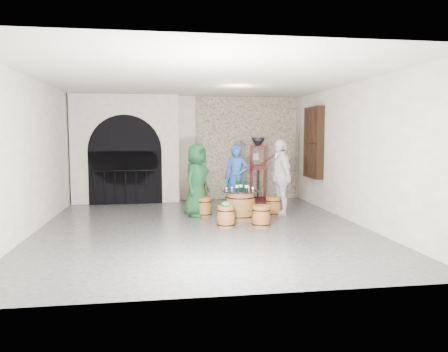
{
  "coord_description": "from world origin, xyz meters",
  "views": [
    {
      "loc": [
        -0.88,
        -9.08,
        2.01
      ],
      "look_at": [
        0.59,
        0.75,
        1.05
      ],
      "focal_mm": 34.0,
      "sensor_mm": 36.0,
      "label": 1
    }
  ],
  "objects": [
    {
      "name": "barrel_stool_far",
      "position": [
        1.07,
        1.7,
        0.24
      ],
      "size": [
        0.41,
        0.41,
        0.48
      ],
      "color": "brown",
      "rests_on": "ground"
    },
    {
      "name": "barrel_stool_right",
      "position": [
        1.88,
        1.07,
        0.24
      ],
      "size": [
        0.41,
        0.41,
        0.48
      ],
      "color": "brown",
      "rests_on": "ground"
    },
    {
      "name": "tasting_glass_d",
      "position": [
        1.23,
        0.93,
        0.74
      ],
      "size": [
        0.05,
        0.05,
        0.1
      ],
      "primitive_type": null,
      "color": "#B97224",
      "rests_on": "barrel_table"
    },
    {
      "name": "wall_right",
      "position": [
        3.5,
        0.0,
        1.6
      ],
      "size": [
        0.0,
        8.0,
        8.0
      ],
      "primitive_type": "plane",
      "rotation": [
        1.57,
        0.0,
        -1.57
      ],
      "color": "beige",
      "rests_on": "ground"
    },
    {
      "name": "tasting_glass_e",
      "position": [
        1.25,
        0.56,
        0.74
      ],
      "size": [
        0.05,
        0.05,
        0.1
      ],
      "primitive_type": null,
      "color": "#B97224",
      "rests_on": "barrel_table"
    },
    {
      "name": "green_cap",
      "position": [
        0.51,
        -0.08,
        0.52
      ],
      "size": [
        0.24,
        0.19,
        0.1
      ],
      "color": "#0E9C45",
      "rests_on": "barrel_stool_near_left"
    },
    {
      "name": "barrel_stool_left",
      "position": [
        0.16,
        1.23,
        0.24
      ],
      "size": [
        0.41,
        0.41,
        0.48
      ],
      "color": "brown",
      "rests_on": "ground"
    },
    {
      "name": "wine_bottle_center",
      "position": [
        1.13,
        0.74,
        0.83
      ],
      "size": [
        0.08,
        0.08,
        0.32
      ],
      "color": "black",
      "rests_on": "barrel_table"
    },
    {
      "name": "tasting_glass_a",
      "position": [
        0.63,
        0.66,
        0.74
      ],
      "size": [
        0.05,
        0.05,
        0.1
      ],
      "primitive_type": null,
      "color": "#B97224",
      "rests_on": "barrel_table"
    },
    {
      "name": "tasting_glass_b",
      "position": [
        1.19,
        0.76,
        0.74
      ],
      "size": [
        0.05,
        0.05,
        0.1
      ],
      "primitive_type": null,
      "color": "#B97224",
      "rests_on": "barrel_table"
    },
    {
      "name": "wine_bottle_left",
      "position": [
        0.91,
        0.78,
        0.83
      ],
      "size": [
        0.08,
        0.08,
        0.32
      ],
      "color": "black",
      "rests_on": "barrel_table"
    },
    {
      "name": "barrel_stool_near_left",
      "position": [
        0.51,
        -0.08,
        0.24
      ],
      "size": [
        0.41,
        0.41,
        0.48
      ],
      "color": "brown",
      "rests_on": "ground"
    },
    {
      "name": "wall_left",
      "position": [
        -3.5,
        0.0,
        1.6
      ],
      "size": [
        0.0,
        8.0,
        8.0
      ],
      "primitive_type": "plane",
      "rotation": [
        1.57,
        0.0,
        1.57
      ],
      "color": "beige",
      "rests_on": "ground"
    },
    {
      "name": "wine_bottle_right",
      "position": [
        1.02,
        0.89,
        0.83
      ],
      "size": [
        0.08,
        0.08,
        0.32
      ],
      "color": "black",
      "rests_on": "barrel_table"
    },
    {
      "name": "arched_opening",
      "position": [
        -1.9,
        3.74,
        1.58
      ],
      "size": [
        3.1,
        0.6,
        3.19
      ],
      "color": "beige",
      "rests_on": "ground"
    },
    {
      "name": "person_white",
      "position": [
        2.07,
        1.13,
        0.95
      ],
      "size": [
        0.57,
        1.15,
        1.9
      ],
      "primitive_type": "imported",
      "rotation": [
        0.0,
        0.0,
        -1.47
      ],
      "color": "silver",
      "rests_on": "ground"
    },
    {
      "name": "person_blue",
      "position": [
        1.09,
        1.87,
        0.88
      ],
      "size": [
        0.75,
        0.63,
        1.76
      ],
      "primitive_type": "imported",
      "rotation": [
        0.0,
        0.0,
        -0.37
      ],
      "color": "navy",
      "rests_on": "ground"
    },
    {
      "name": "tasting_glass_f",
      "position": [
        0.77,
        0.73,
        0.74
      ],
      "size": [
        0.05,
        0.05,
        0.1
      ],
      "primitive_type": null,
      "color": "#B97224",
      "rests_on": "barrel_table"
    },
    {
      "name": "side_barrel",
      "position": [
        0.17,
        3.35,
        0.35
      ],
      "size": [
        0.53,
        0.53,
        0.71
      ],
      "rotation": [
        0.0,
        0.0,
        -0.26
      ],
      "color": "brown",
      "rests_on": "ground"
    },
    {
      "name": "stone_facing_panel",
      "position": [
        1.8,
        3.94,
        1.6
      ],
      "size": [
        3.2,
        0.12,
        3.18
      ],
      "primitive_type": "cube",
      "color": "#A29681",
      "rests_on": "ground"
    },
    {
      "name": "ceiling",
      "position": [
        0.0,
        0.0,
        3.2
      ],
      "size": [
        8.0,
        8.0,
        0.0
      ],
      "primitive_type": "plane",
      "rotation": [
        3.14,
        0.0,
        0.0
      ],
      "color": "beige",
      "rests_on": "wall_back"
    },
    {
      "name": "control_box",
      "position": [
        2.05,
        3.86,
        1.35
      ],
      "size": [
        0.18,
        0.1,
        0.22
      ],
      "primitive_type": "cube",
      "color": "silver",
      "rests_on": "wall_back"
    },
    {
      "name": "corking_press",
      "position": [
        2.03,
        3.45,
        1.13
      ],
      "size": [
        0.81,
        0.53,
        1.94
      ],
      "rotation": [
        0.0,
        0.0,
        -0.21
      ],
      "color": "#470B10",
      "rests_on": "ground"
    },
    {
      "name": "wall_back",
      "position": [
        0.0,
        4.0,
        1.6
      ],
      "size": [
        8.0,
        0.0,
        8.0
      ],
      "primitive_type": "plane",
      "rotation": [
        1.57,
        0.0,
        0.0
      ],
      "color": "beige",
      "rests_on": "ground"
    },
    {
      "name": "ground",
      "position": [
        0.0,
        0.0,
        0.0
      ],
      "size": [
        8.0,
        8.0,
        0.0
      ],
      "primitive_type": "plane",
      "color": "#2D2D30",
      "rests_on": "ground"
    },
    {
      "name": "person_green",
      "position": [
        -0.01,
        1.33,
        0.9
      ],
      "size": [
        0.98,
        1.05,
        1.8
      ],
      "primitive_type": "imported",
      "rotation": [
        0.0,
        0.0,
        0.95
      ],
      "color": "#10391D",
      "rests_on": "ground"
    },
    {
      "name": "barrel_table",
      "position": [
        0.98,
        0.75,
        0.34
      ],
      "size": [
        0.9,
        0.9,
        0.7
      ],
      "color": "brown",
      "rests_on": "ground"
    },
    {
      "name": "wall_front",
      "position": [
        0.0,
        -4.0,
        1.6
      ],
      "size": [
        8.0,
        0.0,
        8.0
      ],
      "primitive_type": "plane",
      "rotation": [
        -1.57,
        0.0,
        0.0
      ],
      "color": "beige",
      "rests_on": "ground"
    },
    {
      "name": "shuttered_window",
      "position": [
        3.38,
        2.4,
        1.8
      ],
      "size": [
        0.23,
        1.1,
        2.0
      ],
      "color": "black",
      "rests_on": "wall_right"
    },
    {
      "name": "barrel_stool_near_right",
      "position": [
        1.28,
        -0.16,
        0.24
      ],
      "size": [
        0.41,
        0.41,
        0.48
      ],
      "color": "brown",
      "rests_on": "ground"
    },
    {
      "name": "tasting_glass_c",
      "position": [
        0.92,
        0.9,
        0.74
      ],
      "size": [
        0.05,
        0.05,
        0.1
      ],
      "primitive_type": null,
      "color": "#B97224",
      "rests_on": "barrel_table"
    }
  ]
}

